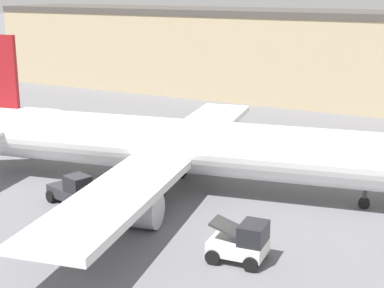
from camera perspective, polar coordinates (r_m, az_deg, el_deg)
name	(u,v)px	position (r m, az deg, el deg)	size (l,w,h in m)	color
ground_plane	(192,190)	(39.94, 0.00, -4.52)	(400.00, 400.00, 0.00)	slate
terminal_building	(333,58)	(70.53, 13.56, 8.14)	(90.99, 11.79, 10.60)	tan
airplane	(179,147)	(39.31, -1.28, -0.32)	(37.97, 32.81, 10.09)	silver
baggage_tug	(72,191)	(37.77, -11.53, -4.46)	(3.53, 2.49, 2.09)	#2D2D33
belt_loader_truck	(242,242)	(29.93, 4.89, -9.46)	(2.97, 2.40, 2.10)	silver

